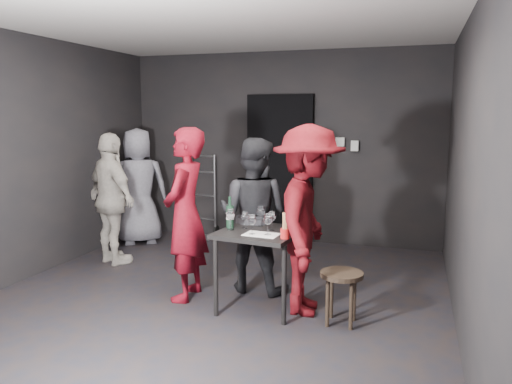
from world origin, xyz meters
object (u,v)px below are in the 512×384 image
(tasting_table, at_px, (260,241))
(stool, at_px, (342,282))
(bystander_cream, at_px, (112,194))
(woman_black, at_px, (253,210))
(breadstick_cup, at_px, (285,226))
(server_red, at_px, (185,203))
(wine_bottle, at_px, (230,216))
(bystander_grey, at_px, (139,181))
(man_maroon, at_px, (308,205))
(hand_truck, at_px, (203,222))

(tasting_table, xyz_separation_m, stool, (0.79, -0.15, -0.27))
(bystander_cream, bearing_deg, tasting_table, -172.30)
(woman_black, distance_m, breadstick_cup, 0.85)
(server_red, bearing_deg, wine_bottle, 85.25)
(bystander_grey, bearing_deg, man_maroon, 116.71)
(hand_truck, relative_size, woman_black, 0.73)
(tasting_table, height_order, bystander_grey, bystander_grey)
(wine_bottle, bearing_deg, bystander_cream, 157.06)
(bystander_grey, bearing_deg, woman_black, 116.78)
(man_maroon, height_order, breadstick_cup, man_maroon)
(wine_bottle, xyz_separation_m, breadstick_cup, (0.61, -0.25, -0.00))
(man_maroon, relative_size, bystander_cream, 1.17)
(hand_truck, xyz_separation_m, bystander_cream, (-0.48, -1.60, 0.64))
(hand_truck, bearing_deg, man_maroon, -39.54)
(hand_truck, xyz_separation_m, wine_bottle, (1.35, -2.38, 0.64))
(breadstick_cup, bearing_deg, wine_bottle, 157.98)
(stool, relative_size, bystander_grey, 0.26)
(man_maroon, height_order, bystander_cream, man_maroon)
(breadstick_cup, bearing_deg, bystander_cream, 157.29)
(tasting_table, distance_m, bystander_grey, 2.95)
(tasting_table, relative_size, woman_black, 0.44)
(bystander_cream, bearing_deg, woman_black, -161.95)
(stool, xyz_separation_m, woman_black, (-1.01, 0.60, 0.46))
(stool, distance_m, wine_bottle, 1.22)
(server_red, relative_size, bystander_grey, 1.08)
(hand_truck, bearing_deg, woman_black, -44.71)
(stool, xyz_separation_m, bystander_cream, (-2.93, 0.95, 0.48))
(hand_truck, height_order, bystander_grey, bystander_grey)
(bystander_cream, relative_size, breadstick_cup, 7.00)
(bystander_cream, bearing_deg, stool, -169.67)
(stool, distance_m, bystander_cream, 3.12)
(wine_bottle, bearing_deg, hand_truck, 119.58)
(man_maroon, xyz_separation_m, breadstick_cup, (-0.15, -0.26, -0.15))
(tasting_table, xyz_separation_m, server_red, (-0.78, 0.02, 0.32))
(stool, relative_size, wine_bottle, 1.56)
(stool, xyz_separation_m, bystander_grey, (-3.14, 1.91, 0.51))
(bystander_grey, bearing_deg, tasting_table, 111.39)
(hand_truck, xyz_separation_m, breadstick_cup, (1.96, -2.62, 0.64))
(hand_truck, distance_m, man_maroon, 3.26)
(stool, bearing_deg, wine_bottle, 170.99)
(woman_black, bearing_deg, server_red, 42.46)
(bystander_grey, height_order, breadstick_cup, bystander_grey)
(bystander_cream, distance_m, bystander_grey, 0.99)
(hand_truck, distance_m, tasting_table, 2.96)
(woman_black, bearing_deg, breadstick_cup, 132.14)
(man_maroon, bearing_deg, tasting_table, 90.92)
(tasting_table, bearing_deg, bystander_grey, 143.02)
(wine_bottle, bearing_deg, server_red, -179.44)
(stool, height_order, breadstick_cup, breadstick_cup)
(woman_black, height_order, bystander_cream, bystander_cream)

